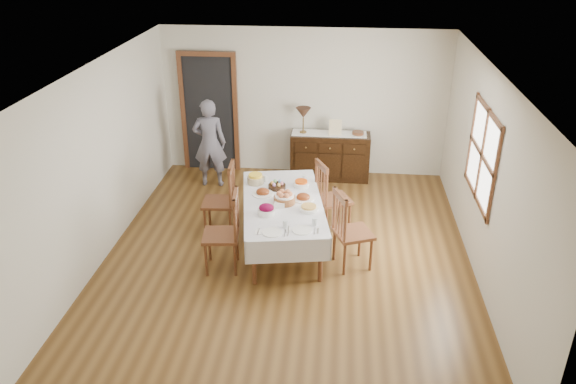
# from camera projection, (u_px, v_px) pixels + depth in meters

# --- Properties ---
(ground) EXTENTS (6.00, 6.00, 0.00)m
(ground) POSITION_uv_depth(u_px,v_px,m) (287.00, 257.00, 7.77)
(ground) COLOR brown
(room_shell) EXTENTS (5.02, 6.02, 2.65)m
(room_shell) POSITION_uv_depth(u_px,v_px,m) (279.00, 134.00, 7.44)
(room_shell) COLOR silver
(room_shell) RESTS_ON ground
(dining_table) EXTENTS (1.41, 2.25, 0.72)m
(dining_table) POSITION_uv_depth(u_px,v_px,m) (283.00, 207.00, 7.75)
(dining_table) COLOR silver
(dining_table) RESTS_ON ground
(chair_left_near) EXTENTS (0.51, 0.51, 1.11)m
(chair_left_near) POSITION_uv_depth(u_px,v_px,m) (225.00, 231.00, 7.29)
(chair_left_near) COLOR brown
(chair_left_near) RESTS_ON ground
(chair_left_far) EXTENTS (0.48, 0.48, 1.10)m
(chair_left_far) POSITION_uv_depth(u_px,v_px,m) (222.00, 199.00, 8.15)
(chair_left_far) COLOR brown
(chair_left_far) RESTS_ON ground
(chair_right_near) EXTENTS (0.60, 0.60, 1.11)m
(chair_right_near) POSITION_uv_depth(u_px,v_px,m) (349.00, 229.00, 7.33)
(chair_right_near) COLOR brown
(chair_right_near) RESTS_ON ground
(chair_right_far) EXTENTS (0.60, 0.60, 1.09)m
(chair_right_far) POSITION_uv_depth(u_px,v_px,m) (330.00, 196.00, 8.23)
(chair_right_far) COLOR brown
(chair_right_far) RESTS_ON ground
(sideboard) EXTENTS (1.39, 0.51, 0.83)m
(sideboard) POSITION_uv_depth(u_px,v_px,m) (330.00, 156.00, 9.98)
(sideboard) COLOR black
(sideboard) RESTS_ON ground
(person) EXTENTS (0.54, 0.38, 1.65)m
(person) POSITION_uv_depth(u_px,v_px,m) (209.00, 140.00, 9.54)
(person) COLOR slate
(person) RESTS_ON ground
(bread_basket) EXTENTS (0.30, 0.30, 0.18)m
(bread_basket) POSITION_uv_depth(u_px,v_px,m) (284.00, 198.00, 7.63)
(bread_basket) COLOR brown
(bread_basket) RESTS_ON dining_table
(egg_basket) EXTENTS (0.25, 0.25, 0.11)m
(egg_basket) POSITION_uv_depth(u_px,v_px,m) (277.00, 186.00, 8.07)
(egg_basket) COLOR black
(egg_basket) RESTS_ON dining_table
(ham_platter_a) EXTENTS (0.31, 0.31, 0.11)m
(ham_platter_a) POSITION_uv_depth(u_px,v_px,m) (263.00, 192.00, 7.89)
(ham_platter_a) COLOR white
(ham_platter_a) RESTS_ON dining_table
(ham_platter_b) EXTENTS (0.29, 0.29, 0.11)m
(ham_platter_b) POSITION_uv_depth(u_px,v_px,m) (303.00, 197.00, 7.75)
(ham_platter_b) COLOR white
(ham_platter_b) RESTS_ON dining_table
(beet_bowl) EXTENTS (0.23, 0.23, 0.15)m
(beet_bowl) POSITION_uv_depth(u_px,v_px,m) (266.00, 210.00, 7.35)
(beet_bowl) COLOR white
(beet_bowl) RESTS_ON dining_table
(carrot_bowl) EXTENTS (0.24, 0.24, 0.09)m
(carrot_bowl) POSITION_uv_depth(u_px,v_px,m) (301.00, 184.00, 8.13)
(carrot_bowl) COLOR white
(carrot_bowl) RESTS_ON dining_table
(pineapple_bowl) EXTENTS (0.24, 0.24, 0.15)m
(pineapple_bowl) POSITION_uv_depth(u_px,v_px,m) (255.00, 179.00, 8.21)
(pineapple_bowl) COLOR tan
(pineapple_bowl) RESTS_ON dining_table
(casserole_dish) EXTENTS (0.25, 0.25, 0.07)m
(casserole_dish) POSITION_uv_depth(u_px,v_px,m) (309.00, 208.00, 7.45)
(casserole_dish) COLOR white
(casserole_dish) RESTS_ON dining_table
(butter_dish) EXTENTS (0.15, 0.11, 0.07)m
(butter_dish) POSITION_uv_depth(u_px,v_px,m) (280.00, 205.00, 7.54)
(butter_dish) COLOR white
(butter_dish) RESTS_ON dining_table
(setting_left) EXTENTS (0.44, 0.31, 0.10)m
(setting_left) POSITION_uv_depth(u_px,v_px,m) (276.00, 229.00, 6.97)
(setting_left) COLOR white
(setting_left) RESTS_ON dining_table
(setting_right) EXTENTS (0.44, 0.31, 0.10)m
(setting_right) POSITION_uv_depth(u_px,v_px,m) (306.00, 227.00, 7.02)
(setting_right) COLOR white
(setting_right) RESTS_ON dining_table
(glass_far_a) EXTENTS (0.07, 0.07, 0.10)m
(glass_far_a) POSITION_uv_depth(u_px,v_px,m) (266.00, 178.00, 8.28)
(glass_far_a) COLOR white
(glass_far_a) RESTS_ON dining_table
(glass_far_b) EXTENTS (0.06, 0.06, 0.09)m
(glass_far_b) POSITION_uv_depth(u_px,v_px,m) (304.00, 178.00, 8.29)
(glass_far_b) COLOR white
(glass_far_b) RESTS_ON dining_table
(runner) EXTENTS (1.30, 0.35, 0.01)m
(runner) POSITION_uv_depth(u_px,v_px,m) (329.00, 133.00, 9.82)
(runner) COLOR white
(runner) RESTS_ON sideboard
(table_lamp) EXTENTS (0.26, 0.26, 0.46)m
(table_lamp) POSITION_uv_depth(u_px,v_px,m) (303.00, 114.00, 9.69)
(table_lamp) COLOR brown
(table_lamp) RESTS_ON sideboard
(picture_frame) EXTENTS (0.22, 0.08, 0.28)m
(picture_frame) POSITION_uv_depth(u_px,v_px,m) (335.00, 128.00, 9.69)
(picture_frame) COLOR beige
(picture_frame) RESTS_ON sideboard
(deco_bowl) EXTENTS (0.20, 0.20, 0.06)m
(deco_bowl) POSITION_uv_depth(u_px,v_px,m) (358.00, 133.00, 9.75)
(deco_bowl) COLOR brown
(deco_bowl) RESTS_ON sideboard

